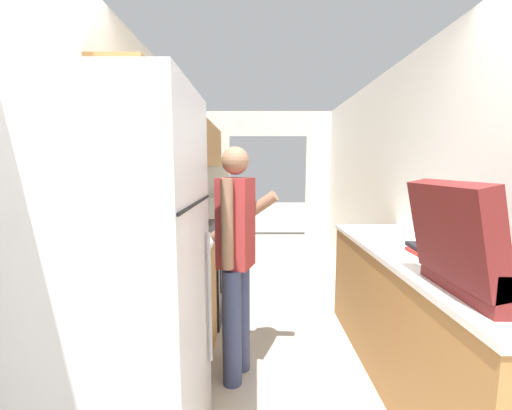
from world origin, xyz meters
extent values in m
cube|color=silver|center=(-1.20, 1.94, 1.25)|extent=(0.06, 7.48, 2.50)
cube|color=#9E6B38|center=(-1.01, 2.88, 1.80)|extent=(0.32, 3.94, 0.61)
cube|color=silver|center=(1.20, 1.94, 1.25)|extent=(0.06, 7.48, 2.50)
cube|color=silver|center=(-1.05, 5.11, 1.02)|extent=(0.65, 0.06, 2.05)
cube|color=silver|center=(1.05, 5.11, 1.02)|extent=(0.65, 0.06, 2.05)
cube|color=silver|center=(0.00, 5.11, 2.27)|extent=(2.75, 0.06, 0.45)
cube|color=#9E6B38|center=(-0.87, 1.34, 0.44)|extent=(0.60, 0.86, 0.88)
cube|color=silver|center=(-0.87, 1.33, 0.89)|extent=(0.62, 0.87, 0.03)
cube|color=#9E6B38|center=(-0.87, 3.68, 0.44)|extent=(0.60, 2.35, 0.88)
cube|color=silver|center=(-0.87, 3.69, 0.89)|extent=(0.62, 2.36, 0.03)
cube|color=#9EA3A8|center=(-0.87, 1.20, 0.91)|extent=(0.42, 0.44, 0.00)
cube|color=#9E6B38|center=(0.87, 1.12, 0.44)|extent=(0.60, 2.09, 0.88)
cube|color=silver|center=(0.87, 1.12, 0.89)|extent=(0.62, 2.12, 0.03)
cube|color=#B7B7BC|center=(-0.84, 0.53, 0.92)|extent=(0.67, 0.72, 1.83)
cube|color=black|center=(-0.50, 0.53, 1.32)|extent=(0.01, 0.69, 0.01)
cylinder|color=#99999E|center=(-0.48, 0.76, 0.77)|extent=(0.02, 0.02, 0.73)
cube|color=black|center=(-0.86, 2.14, 0.46)|extent=(0.62, 0.74, 0.91)
cube|color=black|center=(-0.55, 2.14, 0.46)|extent=(0.01, 0.50, 0.27)
cylinder|color=#B7B7BC|center=(-0.53, 2.14, 0.68)|extent=(0.02, 0.59, 0.02)
cube|color=black|center=(-1.15, 2.14, 0.98)|extent=(0.04, 0.74, 0.14)
cylinder|color=#232328|center=(-0.74, 1.97, 0.91)|extent=(0.16, 0.16, 0.01)
cylinder|color=#232328|center=(-0.74, 2.30, 0.91)|extent=(0.16, 0.16, 0.01)
cylinder|color=#232328|center=(-0.99, 1.97, 0.91)|extent=(0.16, 0.16, 0.01)
cylinder|color=#232328|center=(-0.99, 2.30, 0.91)|extent=(0.16, 0.16, 0.01)
cylinder|color=#384266|center=(-0.39, 1.11, 0.40)|extent=(0.16, 0.16, 0.80)
cylinder|color=#384266|center=(-0.34, 1.28, 0.40)|extent=(0.16, 0.16, 0.80)
cube|color=maroon|center=(-0.36, 1.20, 1.11)|extent=(0.27, 0.27, 0.60)
cylinder|color=#8C664C|center=(-0.41, 1.06, 1.12)|extent=(0.10, 0.10, 0.57)
cylinder|color=#8C664C|center=(-0.32, 1.33, 1.12)|extent=(0.51, 0.24, 0.39)
sphere|color=#8C664C|center=(-0.36, 1.20, 1.52)|extent=(0.18, 0.18, 0.18)
cube|color=#5B1919|center=(0.87, 0.48, 1.00)|extent=(0.44, 0.52, 0.17)
cube|color=#5B1919|center=(0.64, 0.48, 1.20)|extent=(0.18, 0.52, 0.45)
cube|color=#2D2D33|center=(0.87, 0.75, 1.13)|extent=(0.26, 0.02, 0.10)
cube|color=red|center=(0.91, 1.10, 0.92)|extent=(0.23, 0.26, 0.02)
cube|color=black|center=(0.91, 1.12, 0.95)|extent=(0.21, 0.31, 0.03)
camera|label=1|loc=(-0.23, -0.88, 1.48)|focal=22.00mm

